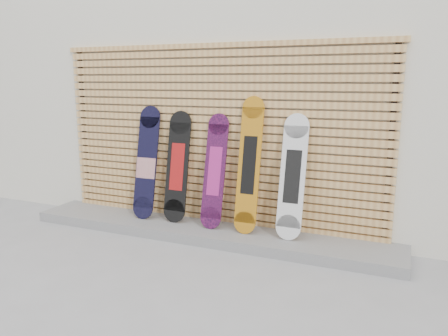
{
  "coord_description": "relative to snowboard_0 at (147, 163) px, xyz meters",
  "views": [
    {
      "loc": [
        2.02,
        -3.88,
        1.86
      ],
      "look_at": [
        0.06,
        0.75,
        0.85
      ],
      "focal_mm": 35.0,
      "sensor_mm": 36.0,
      "label": 1
    }
  ],
  "objects": [
    {
      "name": "concrete_step",
      "position": [
        0.87,
        -0.1,
        -0.76
      ],
      "size": [
        4.6,
        0.7,
        0.12
      ],
      "primitive_type": "cube",
      "color": "slate",
      "rests_on": "ground"
    },
    {
      "name": "snowboard_3",
      "position": [
        1.39,
        -0.0,
        0.08
      ],
      "size": [
        0.26,
        0.33,
        1.57
      ],
      "color": "#AF6E12",
      "rests_on": "concrete_step"
    },
    {
      "name": "snowboard_4",
      "position": [
        1.9,
        -0.0,
        -0.01
      ],
      "size": [
        0.28,
        0.33,
        1.39
      ],
      "color": "silver",
      "rests_on": "concrete_step"
    },
    {
      "name": "snowboard_0",
      "position": [
        0.0,
        0.0,
        0.0
      ],
      "size": [
        0.29,
        0.32,
        1.43
      ],
      "color": "black",
      "rests_on": "concrete_step"
    },
    {
      "name": "snowboard_2",
      "position": [
        0.96,
        -0.0,
        -0.02
      ],
      "size": [
        0.26,
        0.33,
        1.36
      ],
      "color": "black",
      "rests_on": "concrete_step"
    },
    {
      "name": "ground",
      "position": [
        1.02,
        -0.78,
        -0.82
      ],
      "size": [
        80.0,
        80.0,
        0.0
      ],
      "primitive_type": "plane",
      "color": "gray",
      "rests_on": "ground"
    },
    {
      "name": "slat_wall",
      "position": [
        0.87,
        0.19,
        0.39
      ],
      "size": [
        4.26,
        0.08,
        2.29
      ],
      "color": "tan",
      "rests_on": "ground"
    },
    {
      "name": "snowboard_1",
      "position": [
        0.44,
        0.02,
        -0.02
      ],
      "size": [
        0.29,
        0.29,
        1.37
      ],
      "color": "black",
      "rests_on": "concrete_step"
    },
    {
      "name": "building",
      "position": [
        1.52,
        2.72,
        0.98
      ],
      "size": [
        12.0,
        5.0,
        3.6
      ],
      "primitive_type": "cube",
      "color": "beige",
      "rests_on": "ground"
    }
  ]
}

